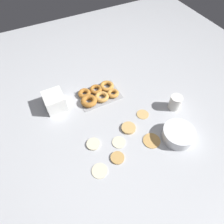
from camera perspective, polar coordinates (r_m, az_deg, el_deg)
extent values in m
plane|color=#B2B5BA|center=(1.32, 1.82, -3.69)|extent=(3.00, 3.00, 0.00)
cylinder|color=beige|center=(1.17, -3.55, -16.38)|extent=(0.09, 0.09, 0.01)
cylinder|color=beige|center=(1.24, -5.35, -9.09)|extent=(0.08, 0.08, 0.01)
cylinder|color=tan|center=(1.30, 4.75, -4.57)|extent=(0.09, 0.09, 0.02)
cylinder|color=tan|center=(1.38, 8.73, -0.57)|extent=(0.08, 0.08, 0.01)
cylinder|color=tan|center=(1.27, 11.27, -7.98)|extent=(0.11, 0.11, 0.01)
cylinder|color=beige|center=(1.24, 1.99, -8.60)|extent=(0.08, 0.08, 0.01)
cylinder|color=tan|center=(1.19, 1.56, -12.93)|extent=(0.08, 0.08, 0.01)
cube|color=#93969B|center=(1.48, -3.80, 4.89)|extent=(0.30, 0.21, 0.01)
torus|color=#C68438|center=(1.51, -1.50, 7.43)|extent=(0.11, 0.11, 0.03)
torus|color=#AD6B28|center=(1.50, -4.62, 6.48)|extent=(0.09, 0.09, 0.03)
torus|color=#AD6B28|center=(1.48, -7.88, 5.31)|extent=(0.09, 0.09, 0.03)
torus|color=#C68438|center=(1.46, 0.29, 5.36)|extent=(0.09, 0.09, 0.03)
torus|color=#D19347|center=(1.44, -2.96, 4.35)|extent=(0.10, 0.10, 0.03)
torus|color=#AD6B28|center=(1.42, -6.60, 3.17)|extent=(0.11, 0.11, 0.04)
cylinder|color=white|center=(1.30, 18.41, -6.04)|extent=(0.20, 0.20, 0.07)
cube|color=white|center=(1.45, -15.67, 1.85)|extent=(0.13, 0.15, 0.02)
cube|color=white|center=(1.44, -15.86, 2.43)|extent=(0.13, 0.15, 0.02)
cube|color=white|center=(1.42, -16.06, 3.02)|extent=(0.13, 0.15, 0.02)
cube|color=white|center=(1.40, -16.26, 3.62)|extent=(0.13, 0.15, 0.02)
cube|color=white|center=(1.39, -16.47, 4.24)|extent=(0.13, 0.15, 0.02)
cylinder|color=white|center=(1.43, 17.63, 2.64)|extent=(0.08, 0.08, 0.10)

